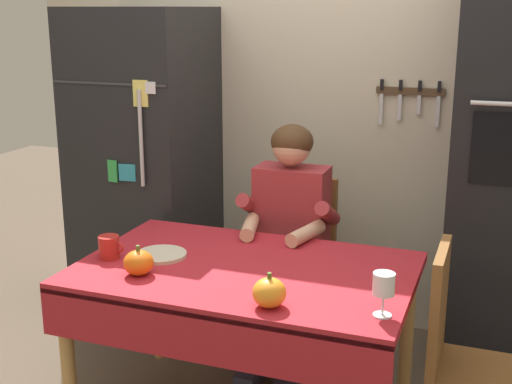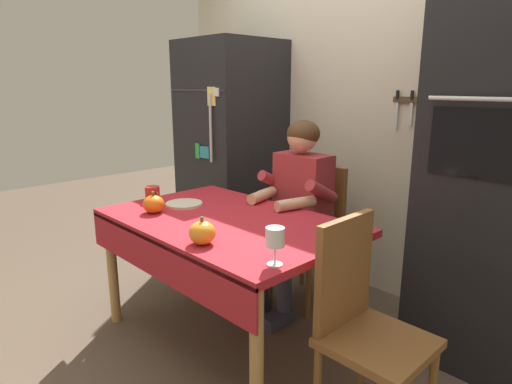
% 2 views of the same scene
% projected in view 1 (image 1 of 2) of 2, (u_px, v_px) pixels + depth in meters
% --- Properties ---
extents(back_wall_assembly, '(3.70, 0.13, 2.60)m').
position_uv_depth(back_wall_assembly, '(333.00, 98.00, 3.84)').
color(back_wall_assembly, beige).
rests_on(back_wall_assembly, ground).
extents(refrigerator, '(0.68, 0.71, 1.80)m').
position_uv_depth(refrigerator, '(146.00, 168.00, 3.93)').
color(refrigerator, black).
rests_on(refrigerator, ground).
extents(dining_table, '(1.40, 0.90, 0.74)m').
position_uv_depth(dining_table, '(243.00, 287.00, 2.87)').
color(dining_table, tan).
rests_on(dining_table, ground).
extents(chair_behind_person, '(0.40, 0.40, 0.93)m').
position_uv_depth(chair_behind_person, '(299.00, 257.00, 3.63)').
color(chair_behind_person, brown).
rests_on(chair_behind_person, ground).
extents(seated_person, '(0.47, 0.55, 1.25)m').
position_uv_depth(seated_person, '(288.00, 227.00, 3.40)').
color(seated_person, '#38384C').
rests_on(seated_person, ground).
extents(chair_right_side, '(0.40, 0.40, 0.93)m').
position_uv_depth(chair_right_side, '(462.00, 355.00, 2.61)').
color(chair_right_side, brown).
rests_on(chair_right_side, ground).
extents(coffee_mug, '(0.12, 0.09, 0.10)m').
position_uv_depth(coffee_mug, '(109.00, 247.00, 2.96)').
color(coffee_mug, '#B2231E').
rests_on(coffee_mug, dining_table).
extents(wine_glass, '(0.08, 0.08, 0.16)m').
position_uv_depth(wine_glass, '(384.00, 286.00, 2.38)').
color(wine_glass, white).
rests_on(wine_glass, dining_table).
extents(pumpkin_large, '(0.12, 0.12, 0.13)m').
position_uv_depth(pumpkin_large, '(139.00, 263.00, 2.78)').
color(pumpkin_large, orange).
rests_on(pumpkin_large, dining_table).
extents(pumpkin_medium, '(0.13, 0.13, 0.13)m').
position_uv_depth(pumpkin_medium, '(269.00, 293.00, 2.48)').
color(pumpkin_medium, orange).
rests_on(pumpkin_medium, dining_table).
extents(serving_tray, '(0.22, 0.22, 0.02)m').
position_uv_depth(serving_tray, '(161.00, 255.00, 2.99)').
color(serving_tray, beige).
rests_on(serving_tray, dining_table).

